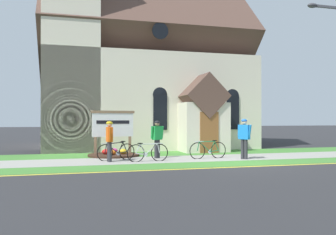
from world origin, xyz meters
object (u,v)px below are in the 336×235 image
bicycle_white (116,151)px  bicycle_yellow (208,150)px  cyclist_in_green_jersey (244,135)px  church_sign (113,126)px  cyclist_in_red_jersey (109,138)px  bicycle_orange (148,152)px  roadside_conifer (225,84)px  cyclist_in_orange_jersey (157,136)px

bicycle_white → bicycle_yellow: 3.99m
bicycle_yellow → cyclist_in_green_jersey: bearing=-25.2°
church_sign → cyclist_in_red_jersey: church_sign is taller
bicycle_white → cyclist_in_green_jersey: cyclist_in_green_jersey is taller
bicycle_white → cyclist_in_red_jersey: 0.88m
cyclist_in_green_jersey → cyclist_in_red_jersey: cyclist_in_green_jersey is taller
bicycle_white → bicycle_orange: 1.45m
cyclist_in_green_jersey → cyclist_in_red_jersey: bearing=174.4°
bicycle_white → roadside_conifer: roadside_conifer is taller
bicycle_yellow → bicycle_orange: bearing=-171.7°
bicycle_yellow → bicycle_white: bearing=173.4°
bicycle_orange → cyclist_in_orange_jersey: 1.41m
bicycle_white → cyclist_in_orange_jersey: (1.83, 0.23, 0.60)m
roadside_conifer → bicycle_orange: bearing=-129.1°
bicycle_yellow → cyclist_in_orange_jersey: 2.32m
bicycle_orange → roadside_conifer: roadside_conifer is taller
church_sign → cyclist_in_green_jersey: bearing=-30.8°
cyclist_in_green_jersey → cyclist_in_orange_jersey: (-3.54, 1.35, -0.06)m
bicycle_white → cyclist_in_green_jersey: bearing=-11.8°
bicycle_white → cyclist_in_red_jersey: bearing=-121.7°
roadside_conifer → church_sign: bearing=-143.2°
bicycle_white → cyclist_in_orange_jersey: cyclist_in_orange_jersey is taller
bicycle_orange → cyclist_in_orange_jersey: bearing=58.8°
cyclist_in_green_jersey → cyclist_in_red_jersey: (-5.71, 0.56, -0.07)m
cyclist_in_red_jersey → bicycle_orange: bearing=-11.5°
church_sign → cyclist_in_green_jersey: church_sign is taller
bicycle_yellow → cyclist_in_orange_jersey: bearing=162.2°
church_sign → bicycle_yellow: church_sign is taller
cyclist_in_green_jersey → bicycle_orange: bearing=176.5°
bicycle_white → cyclist_in_red_jersey: cyclist_in_red_jersey is taller
bicycle_orange → cyclist_in_red_jersey: bearing=168.5°
church_sign → roadside_conifer: (8.79, 6.59, 2.86)m
church_sign → cyclist_in_orange_jersey: 2.55m
bicycle_yellow → bicycle_orange: (-2.80, -0.41, -0.01)m
cyclist_in_red_jersey → cyclist_in_green_jersey: bearing=-5.6°
bicycle_orange → cyclist_in_green_jersey: 4.26m
bicycle_white → roadside_conifer: 12.98m
roadside_conifer → cyclist_in_red_jersey: bearing=-135.2°
bicycle_white → church_sign: bearing=87.5°
bicycle_orange → cyclist_in_green_jersey: bearing=-3.5°
bicycle_orange → roadside_conifer: bearing=50.9°
bicycle_white → bicycle_yellow: (3.96, -0.46, 0.02)m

